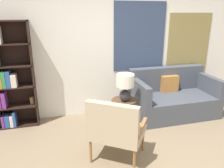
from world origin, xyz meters
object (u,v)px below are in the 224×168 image
at_px(bookshelf, 6,77).
at_px(table_lamp, 125,85).
at_px(armchair, 115,128).
at_px(side_table, 124,103).
at_px(couch, 172,98).

height_order(bookshelf, table_lamp, bookshelf).
relative_size(armchair, table_lamp, 1.88).
bearing_deg(side_table, armchair, -114.64).
distance_m(couch, table_lamp, 1.25).
distance_m(bookshelf, armchair, 2.18).
bearing_deg(side_table, bookshelf, 165.37).
bearing_deg(table_lamp, couch, 14.70).
relative_size(armchair, side_table, 1.84).
distance_m(bookshelf, table_lamp, 2.07).
distance_m(side_table, table_lamp, 0.37).
bearing_deg(bookshelf, table_lamp, -16.20).
bearing_deg(couch, bookshelf, 174.76).
xyz_separation_m(couch, side_table, (-1.11, -0.24, 0.11)).
bearing_deg(bookshelf, armchair, -43.74).
relative_size(couch, table_lamp, 3.32).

